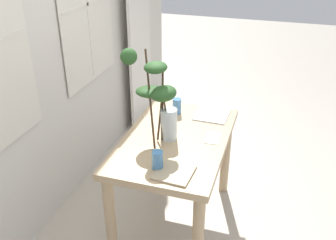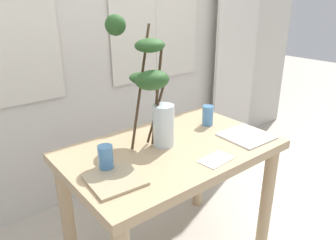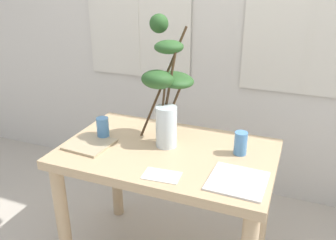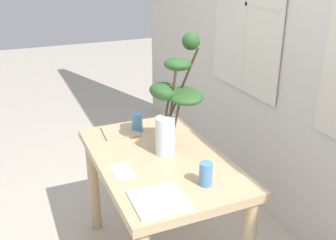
% 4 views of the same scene
% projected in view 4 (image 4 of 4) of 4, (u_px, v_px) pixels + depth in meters
% --- Properties ---
extents(back_wall_with_windows, '(5.19, 0.14, 2.95)m').
position_uv_depth(back_wall_with_windows, '(315.00, 20.00, 2.37)').
color(back_wall_with_windows, beige).
rests_on(back_wall_with_windows, ground).
extents(dining_table, '(1.13, 0.71, 0.77)m').
position_uv_depth(dining_table, '(160.00, 176.00, 2.33)').
color(dining_table, tan).
rests_on(dining_table, ground).
extents(vase_with_branches, '(0.32, 0.39, 0.69)m').
position_uv_depth(vase_with_branches, '(174.00, 99.00, 2.23)').
color(vase_with_branches, silver).
rests_on(vase_with_branches, dining_table).
extents(drinking_glass_blue_left, '(0.07, 0.07, 0.12)m').
position_uv_depth(drinking_glass_blue_left, '(137.00, 122.00, 2.58)').
color(drinking_glass_blue_left, '#4C84BC').
rests_on(drinking_glass_blue_left, dining_table).
extents(drinking_glass_blue_right, '(0.07, 0.07, 0.12)m').
position_uv_depth(drinking_glass_blue_right, '(206.00, 174.00, 1.98)').
color(drinking_glass_blue_right, '#4C84BC').
rests_on(drinking_glass_blue_right, dining_table).
extents(plate_square_left, '(0.24, 0.24, 0.01)m').
position_uv_depth(plate_square_left, '(120.00, 131.00, 2.58)').
color(plate_square_left, tan).
rests_on(plate_square_left, dining_table).
extents(plate_square_right, '(0.26, 0.26, 0.01)m').
position_uv_depth(plate_square_right, '(159.00, 200.00, 1.86)').
color(plate_square_right, white).
rests_on(plate_square_right, dining_table).
extents(napkin_folded, '(0.18, 0.12, 0.00)m').
position_uv_depth(napkin_folded, '(121.00, 171.00, 2.12)').
color(napkin_folded, silver).
rests_on(napkin_folded, dining_table).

